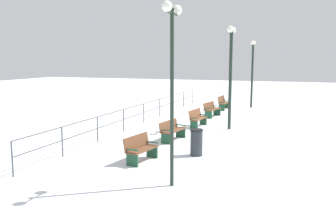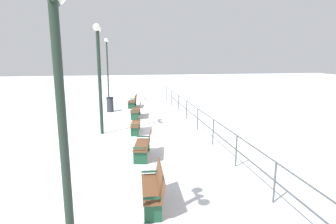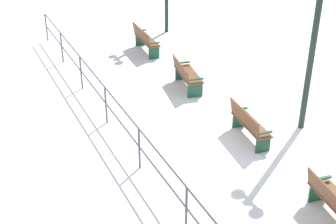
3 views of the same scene
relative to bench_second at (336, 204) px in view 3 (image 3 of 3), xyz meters
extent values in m
plane|color=white|center=(0.14, 3.37, -0.45)|extent=(80.00, 80.00, 0.00)
cube|color=brown|center=(-0.17, 0.02, 0.20)|extent=(0.31, 1.57, 0.38)
cube|color=#19472D|center=(0.17, 0.67, -0.23)|extent=(0.45, 0.11, 0.44)
cube|color=#19472D|center=(0.19, 0.66, 0.12)|extent=(0.45, 0.13, 0.04)
cube|color=brown|center=(0.26, 3.37, -0.02)|extent=(0.58, 1.53, 0.04)
cube|color=brown|center=(0.05, 3.39, 0.22)|extent=(0.27, 1.50, 0.45)
cube|color=#19472D|center=(0.19, 2.72, -0.23)|extent=(0.38, 0.09, 0.42)
cube|color=#19472D|center=(0.33, 4.01, -0.23)|extent=(0.38, 0.09, 0.42)
cube|color=#19472D|center=(0.21, 2.72, 0.10)|extent=(0.38, 0.11, 0.04)
cube|color=#19472D|center=(0.35, 4.01, 0.10)|extent=(0.38, 0.11, 0.04)
cube|color=brown|center=(0.21, 6.74, 0.02)|extent=(0.76, 1.59, 0.04)
cube|color=brown|center=(-0.05, 6.79, 0.23)|extent=(0.36, 1.52, 0.39)
cube|color=#19472D|center=(0.10, 6.09, -0.21)|extent=(0.46, 0.13, 0.46)
cube|color=#19472D|center=(0.32, 7.40, -0.21)|extent=(0.46, 0.13, 0.46)
cube|color=#19472D|center=(0.12, 6.09, 0.14)|extent=(0.46, 0.15, 0.04)
cube|color=#19472D|center=(0.34, 7.40, 0.14)|extent=(0.46, 0.15, 0.04)
cube|color=brown|center=(0.24, 10.12, 0.01)|extent=(0.52, 1.66, 0.04)
cube|color=brown|center=(0.02, 10.13, 0.26)|extent=(0.20, 1.64, 0.45)
cube|color=#19472D|center=(0.20, 9.40, -0.22)|extent=(0.39, 0.07, 0.46)
cube|color=#19472D|center=(0.28, 10.84, -0.22)|extent=(0.39, 0.07, 0.46)
cube|color=#19472D|center=(0.22, 9.40, 0.13)|extent=(0.39, 0.09, 0.04)
cube|color=#19472D|center=(0.30, 10.84, 0.13)|extent=(0.39, 0.09, 0.04)
cylinder|color=#1E2D23|center=(1.83, 3.29, 1.95)|extent=(0.16, 0.16, 4.79)
cylinder|color=#4C5156|center=(-2.80, 0.99, 0.09)|extent=(0.05, 0.05, 1.07)
cylinder|color=#4C5156|center=(-2.80, 3.37, 0.09)|extent=(0.05, 0.05, 1.07)
cylinder|color=#4C5156|center=(-2.80, 5.74, 0.09)|extent=(0.05, 0.05, 1.07)
cylinder|color=#4C5156|center=(-2.80, 8.12, 0.09)|extent=(0.05, 0.05, 1.07)
cylinder|color=#4C5156|center=(-2.80, 10.49, 0.09)|extent=(0.05, 0.05, 1.07)
cylinder|color=#4C5156|center=(-2.80, 12.86, 0.09)|extent=(0.05, 0.05, 1.07)
cylinder|color=#4C5156|center=(-2.80, 3.37, 0.62)|extent=(0.04, 18.99, 0.04)
cylinder|color=#4C5156|center=(-2.80, 3.37, 0.14)|extent=(0.04, 18.99, 0.04)
camera|label=1|loc=(4.96, -14.14, 2.99)|focal=38.48mm
camera|label=2|loc=(0.88, 16.42, 3.19)|focal=29.99mm
camera|label=3|loc=(-6.18, -5.42, 6.13)|focal=52.08mm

